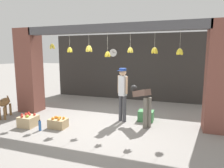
# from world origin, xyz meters

# --- Properties ---
(ground_plane) EXTENTS (60.00, 60.00, 0.00)m
(ground_plane) POSITION_xyz_m (0.00, 0.00, 0.00)
(ground_plane) COLOR gray
(shop_back_wall) EXTENTS (7.23, 0.12, 2.84)m
(shop_back_wall) POSITION_xyz_m (0.00, 3.17, 1.42)
(shop_back_wall) COLOR #2D2B28
(shop_back_wall) RESTS_ON ground_plane
(shop_pillar_left) EXTENTS (0.70, 0.60, 2.84)m
(shop_pillar_left) POSITION_xyz_m (-2.96, 0.30, 1.42)
(shop_pillar_left) COLOR brown
(shop_pillar_left) RESTS_ON ground_plane
(shop_pillar_right) EXTENTS (0.70, 0.60, 2.84)m
(shop_pillar_right) POSITION_xyz_m (2.96, 0.30, 1.42)
(shop_pillar_right) COLOR brown
(shop_pillar_right) RESTS_ON ground_plane
(storefront_awning) EXTENTS (5.33, 0.27, 0.94)m
(storefront_awning) POSITION_xyz_m (0.00, 0.12, 2.67)
(storefront_awning) COLOR #4C4C51
(dog) EXTENTS (0.52, 0.85, 0.68)m
(dog) POSITION_xyz_m (-3.21, -0.64, 0.46)
(dog) COLOR brown
(dog) RESTS_ON ground_plane
(shopkeeper) EXTENTS (0.33, 0.29, 1.60)m
(shopkeeper) POSITION_xyz_m (0.41, 0.24, 0.93)
(shopkeeper) COLOR #424247
(shopkeeper) RESTS_ON ground_plane
(worker_stooping) EXTENTS (0.69, 0.68, 1.09)m
(worker_stooping) POSITION_xyz_m (1.02, 0.11, 0.73)
(worker_stooping) COLOR #6B665B
(worker_stooping) RESTS_ON ground_plane
(fruit_crate_oranges) EXTENTS (0.48, 0.34, 0.31)m
(fruit_crate_oranges) POSITION_xyz_m (-1.13, -0.83, 0.14)
(fruit_crate_oranges) COLOR tan
(fruit_crate_oranges) RESTS_ON ground_plane
(fruit_crate_apples) EXTENTS (0.44, 0.43, 0.36)m
(fruit_crate_apples) POSITION_xyz_m (-1.98, -1.01, 0.16)
(fruit_crate_apples) COLOR tan
(fruit_crate_apples) RESTS_ON ground_plane
(produce_box_green) EXTENTS (0.45, 0.36, 0.31)m
(produce_box_green) POSITION_xyz_m (1.07, 0.50, 0.16)
(produce_box_green) COLOR #42844C
(produce_box_green) RESTS_ON ground_plane
(water_bottle) EXTENTS (0.07, 0.07, 0.29)m
(water_bottle) POSITION_xyz_m (-1.46, -1.17, 0.14)
(water_bottle) COLOR #2D60AD
(water_bottle) RESTS_ON ground_plane
(wall_clock) EXTENTS (0.36, 0.03, 0.36)m
(wall_clock) POSITION_xyz_m (-0.83, 3.10, 2.05)
(wall_clock) COLOR black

